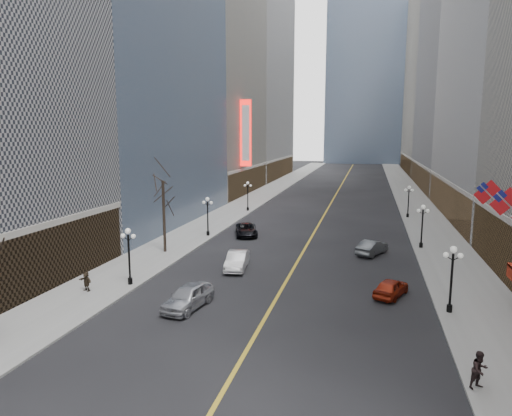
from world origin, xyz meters
The scene contains 24 objects.
sidewalk_east centered at (14.00, 70.00, 0.07)m, with size 6.00×230.00×0.15m, color gray.
sidewalk_west centered at (-14.00, 70.00, 0.07)m, with size 6.00×230.00×0.15m, color gray.
lane_line centered at (0.00, 80.00, 0.01)m, with size 0.25×200.00×0.02m, color gold.
bldg_east_c centered at (29.88, 106.00, 24.18)m, with size 26.60×40.60×48.80m.
bldg_east_d centered at (29.90, 149.00, 31.17)m, with size 26.60×46.60×62.80m.
bldg_west_c centered at (-29.88, 87.00, 25.19)m, with size 26.60×30.60×50.80m.
bldg_west_d centered at (-29.92, 121.00, 36.17)m, with size 26.60×38.60×72.80m.
streetlamp_east_1 centered at (11.80, 30.00, 2.90)m, with size 1.26×0.44×4.52m.
streetlamp_east_2 centered at (11.80, 48.00, 2.90)m, with size 1.26×0.44×4.52m.
streetlamp_east_3 centered at (11.80, 66.00, 2.90)m, with size 1.26×0.44×4.52m.
streetlamp_west_1 centered at (-11.80, 30.00, 2.90)m, with size 1.26×0.44×4.52m.
streetlamp_west_2 centered at (-11.80, 48.00, 2.90)m, with size 1.26×0.44×4.52m.
streetlamp_west_3 centered at (-11.80, 66.00, 2.90)m, with size 1.26×0.44×4.52m.
flag_4 centered at (15.31, 32.00, 7.29)m, with size 2.87×0.12×2.87m.
flag_5 centered at (15.31, 37.00, 7.29)m, with size 2.87×0.12×2.87m.
theatre_marquee centered at (-15.88, 80.00, 12.00)m, with size 2.00×0.55×12.00m.
tree_west_far centered at (-13.50, 40.00, 6.24)m, with size 3.60×3.60×7.92m.
car_nb_near centered at (-5.55, 26.76, 0.83)m, with size 1.95×4.85×1.65m, color #BABCC3.
car_nb_mid centered at (-4.88, 36.44, 0.78)m, with size 1.65×4.74×1.56m, color #B9B9BB.
car_nb_far centered at (-7.57, 49.56, 0.73)m, with size 2.41×5.23×1.45m, color black.
car_sb_mid centered at (8.14, 32.54, 0.68)m, with size 1.61×3.99×1.36m, color maroon.
car_sb_far centered at (6.81, 44.41, 0.73)m, with size 1.54×4.42×1.46m, color #4B4F52.
ped_east_walk centered at (11.60, 20.43, 1.06)m, with size 0.88×0.48×1.82m, color black.
ped_west_far centered at (-14.21, 27.78, 0.91)m, with size 1.41×0.41×1.52m, color #31271B.
Camera 1 is at (6.25, -1.23, 11.93)m, focal length 32.00 mm.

